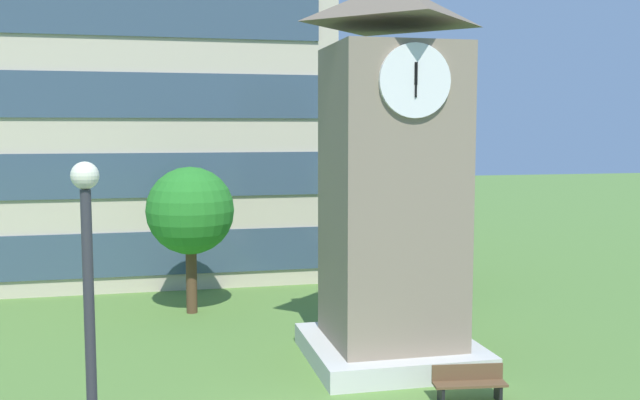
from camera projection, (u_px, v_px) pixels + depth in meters
office_building at (81, 34)px, 34.83m from camera, size 21.97×14.41×22.40m
clock_tower at (392, 195)px, 20.53m from camera, size 4.70×4.70×10.71m
park_bench at (469, 383)px, 17.80m from camera, size 1.85×0.70×0.88m
street_lamp at (90, 346)px, 9.48m from camera, size 0.36×0.36×6.27m
tree_by_building at (427, 200)px, 29.71m from camera, size 3.63×3.63×5.59m
tree_near_tower at (190, 211)px, 26.01m from camera, size 3.15×3.15×5.32m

